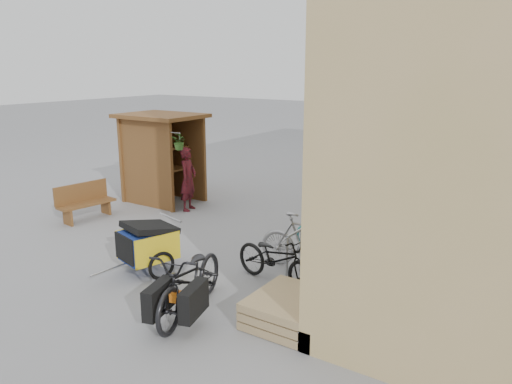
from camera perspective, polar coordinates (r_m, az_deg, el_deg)
The scene contains 17 objects.
ground at distance 10.19m, azimuth -7.09°, elevation -6.81°, with size 80.00×80.00×0.00m, color gray.
kiosk at distance 13.72m, azimuth -10.99°, elevation 5.24°, with size 2.49×1.65×2.40m.
bike_rack at distance 10.81m, azimuth 10.66°, elevation -2.81°, with size 0.05×5.35×0.86m.
pallet_stack at distance 7.46m, azimuth 3.72°, elevation -13.21°, with size 1.00×1.20×0.40m.
bench at distance 12.80m, azimuth -18.98°, elevation -0.97°, with size 0.59×1.44×0.88m.
shopping_carts at distance 14.29m, azimuth 19.70°, elevation 1.35°, with size 0.63×2.49×1.13m.
child_trailer at distance 9.25m, azimuth -12.26°, elevation -5.72°, with size 1.07×1.68×0.97m.
cargo_bike at distance 7.60m, azimuth -7.52°, elevation -10.05°, with size 1.23×2.17×1.08m.
person_kiosk at distance 12.89m, azimuth -7.77°, elevation 1.48°, with size 0.60×0.39×1.64m, color maroon.
bike_0 at distance 8.54m, azimuth 2.35°, elevation -7.63°, with size 0.61×1.76×0.92m, color black.
bike_1 at distance 9.15m, azimuth 5.66°, elevation -5.73°, with size 0.50×1.76×1.06m, color #99989C.
bike_2 at distance 10.07m, azimuth 9.02°, elevation -4.56°, with size 0.56×1.62×0.85m, color teal.
bike_3 at distance 10.45m, azimuth 10.79°, elevation -3.62°, with size 0.45×1.60×0.96m, color maroon.
bike_4 at distance 11.19m, azimuth 11.54°, elevation -2.77°, with size 0.56×1.60×0.84m, color maroon.
bike_5 at distance 11.43m, azimuth 12.34°, elevation -1.98°, with size 0.48×1.70×1.02m, color #99989C.
bike_6 at distance 12.36m, azimuth 13.38°, elevation -1.00°, with size 0.63×1.80×0.94m, color teal.
bike_7 at distance 12.61m, azimuth 13.49°, elevation -0.72°, with size 0.44×1.55×0.93m, color black.
Camera 1 is at (6.27, -7.15, 3.65)m, focal length 35.00 mm.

